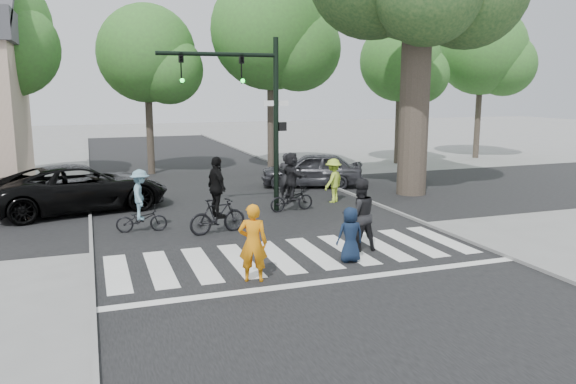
% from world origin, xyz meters
% --- Properties ---
extents(ground, '(120.00, 120.00, 0.00)m').
position_xyz_m(ground, '(0.00, 0.00, 0.00)').
color(ground, gray).
rests_on(ground, ground).
extents(road_stem, '(10.00, 70.00, 0.01)m').
position_xyz_m(road_stem, '(0.00, 5.00, 0.01)').
color(road_stem, black).
rests_on(road_stem, ground).
extents(road_cross, '(70.00, 10.00, 0.01)m').
position_xyz_m(road_cross, '(0.00, 8.00, 0.01)').
color(road_cross, black).
rests_on(road_cross, ground).
extents(curb_left, '(0.10, 70.00, 0.10)m').
position_xyz_m(curb_left, '(-5.05, 5.00, 0.05)').
color(curb_left, gray).
rests_on(curb_left, ground).
extents(curb_right, '(0.10, 70.00, 0.10)m').
position_xyz_m(curb_right, '(5.05, 5.00, 0.05)').
color(curb_right, gray).
rests_on(curb_right, ground).
extents(crosswalk, '(10.00, 3.85, 0.01)m').
position_xyz_m(crosswalk, '(0.00, 0.66, 0.01)').
color(crosswalk, silver).
rests_on(crosswalk, ground).
extents(traffic_signal, '(4.45, 0.29, 6.00)m').
position_xyz_m(traffic_signal, '(0.35, 6.20, 3.90)').
color(traffic_signal, black).
rests_on(traffic_signal, ground).
extents(bg_tree_2, '(5.04, 4.80, 8.40)m').
position_xyz_m(bg_tree_2, '(-1.76, 16.62, 5.78)').
color(bg_tree_2, brown).
rests_on(bg_tree_2, ground).
extents(bg_tree_3, '(6.30, 6.00, 10.20)m').
position_xyz_m(bg_tree_3, '(4.31, 15.27, 6.94)').
color(bg_tree_3, brown).
rests_on(bg_tree_3, ground).
extents(bg_tree_4, '(4.83, 4.60, 8.15)m').
position_xyz_m(bg_tree_4, '(12.23, 16.12, 5.64)').
color(bg_tree_4, brown).
rests_on(bg_tree_4, ground).
extents(bg_tree_5, '(5.67, 5.40, 9.30)m').
position_xyz_m(bg_tree_5, '(18.27, 16.69, 6.36)').
color(bg_tree_5, brown).
rests_on(bg_tree_5, ground).
extents(pedestrian_woman, '(0.76, 0.63, 1.79)m').
position_xyz_m(pedestrian_woman, '(-1.61, -0.60, 0.90)').
color(pedestrian_woman, orange).
rests_on(pedestrian_woman, ground).
extents(pedestrian_child, '(0.69, 0.46, 1.41)m').
position_xyz_m(pedestrian_child, '(1.08, -0.01, 0.70)').
color(pedestrian_child, '#101D33').
rests_on(pedestrian_child, ground).
extents(pedestrian_adult, '(0.97, 0.77, 1.96)m').
position_xyz_m(pedestrian_adult, '(1.75, 0.83, 0.98)').
color(pedestrian_adult, black).
rests_on(pedestrian_adult, ground).
extents(cyclist_left, '(1.56, 1.04, 1.92)m').
position_xyz_m(cyclist_left, '(-3.57, 4.81, 0.83)').
color(cyclist_left, black).
rests_on(cyclist_left, ground).
extents(cyclist_mid, '(1.85, 1.15, 2.33)m').
position_xyz_m(cyclist_mid, '(-1.44, 3.85, 0.96)').
color(cyclist_mid, black).
rests_on(cyclist_mid, ground).
extents(cyclist_right, '(1.72, 1.60, 2.10)m').
position_xyz_m(cyclist_right, '(1.73, 6.08, 0.94)').
color(cyclist_right, black).
rests_on(cyclist_right, ground).
extents(car_suv, '(6.51, 4.10, 1.67)m').
position_xyz_m(car_suv, '(-5.30, 8.60, 0.84)').
color(car_suv, black).
rests_on(car_suv, ground).
extents(car_grey, '(4.83, 3.33, 1.53)m').
position_xyz_m(car_grey, '(4.30, 10.54, 0.76)').
color(car_grey, '#323237').
rests_on(car_grey, ground).
extents(bystander_hivis, '(1.24, 1.16, 1.68)m').
position_xyz_m(bystander_hivis, '(3.76, 7.01, 0.84)').
color(bystander_hivis, '#AFD238').
rests_on(bystander_hivis, ground).
extents(bystander_dark, '(0.81, 0.74, 1.86)m').
position_xyz_m(bystander_dark, '(2.19, 7.94, 0.93)').
color(bystander_dark, black).
rests_on(bystander_dark, ground).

